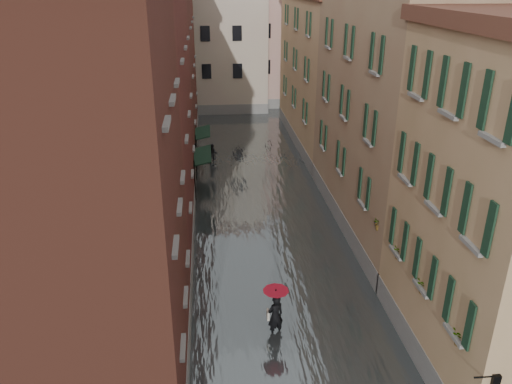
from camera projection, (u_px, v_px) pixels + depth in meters
name	position (u px, v px, depth m)	size (l,w,h in m)	color
ground	(293.00, 333.00, 19.55)	(120.00, 120.00, 0.00)	#525254
floodwater	(259.00, 197.00, 31.39)	(10.00, 60.00, 0.20)	#4C5355
building_left_near	(74.00, 214.00, 14.53)	(6.00, 8.00, 13.00)	brown
building_left_mid	(127.00, 122.00, 24.68)	(6.00, 14.00, 12.50)	maroon
building_left_far	(154.00, 60.00, 38.09)	(6.00, 16.00, 14.00)	brown
building_right_mid	(401.00, 110.00, 25.83)	(6.00, 14.00, 13.00)	tan
building_right_far	(332.00, 74.00, 39.84)	(6.00, 16.00, 11.50)	#A78556
building_end_cream	(206.00, 44.00, 51.45)	(12.00, 9.00, 13.00)	beige
building_end_pink	(289.00, 46.00, 54.27)	(10.00, 9.00, 12.00)	tan
awning_near	(202.00, 156.00, 31.39)	(1.09, 3.39, 2.80)	#153120
awning_far	(202.00, 133.00, 36.03)	(1.09, 3.06, 2.80)	#153120
wall_lantern	(494.00, 379.00, 13.26)	(0.71, 0.22, 0.35)	black
window_planters	(414.00, 261.00, 17.80)	(0.59, 8.14, 0.84)	brown
pedestrian_main	(275.00, 308.00, 18.96)	(0.99, 0.99, 2.06)	black
pedestrian_far	(212.00, 154.00, 37.10)	(0.74, 0.58, 1.52)	black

